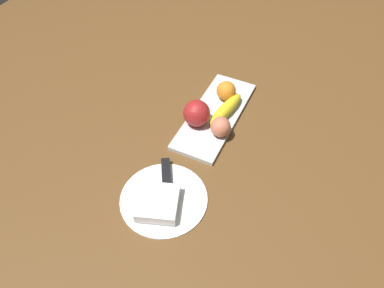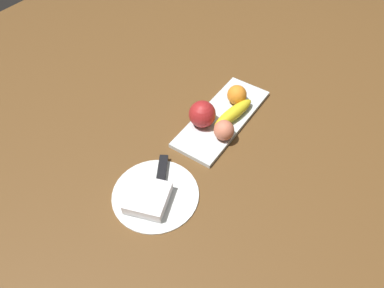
{
  "view_description": "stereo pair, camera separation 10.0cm",
  "coord_description": "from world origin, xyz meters",
  "px_view_note": "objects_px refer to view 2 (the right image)",
  "views": [
    {
      "loc": [
        0.73,
        0.25,
        0.8
      ],
      "look_at": [
        0.14,
        -0.03,
        0.04
      ],
      "focal_mm": 33.04,
      "sensor_mm": 36.0,
      "label": 1
    },
    {
      "loc": [
        0.68,
        0.34,
        0.8
      ],
      "look_at": [
        0.14,
        -0.03,
        0.04
      ],
      "focal_mm": 33.04,
      "sensor_mm": 36.0,
      "label": 2
    }
  ],
  "objects_px": {
    "apple": "(202,114)",
    "orange_near_apple": "(237,95)",
    "fruit_tray": "(222,118)",
    "knife": "(162,173)",
    "peach": "(224,130)",
    "folded_napkin": "(148,198)",
    "banana": "(233,113)",
    "dinner_plate": "(155,194)"
  },
  "relations": [
    {
      "from": "fruit_tray",
      "to": "knife",
      "type": "distance_m",
      "value": 0.29
    },
    {
      "from": "banana",
      "to": "knife",
      "type": "height_order",
      "value": "banana"
    },
    {
      "from": "orange_near_apple",
      "to": "folded_napkin",
      "type": "relative_size",
      "value": 0.59
    },
    {
      "from": "apple",
      "to": "knife",
      "type": "relative_size",
      "value": 0.5
    },
    {
      "from": "apple",
      "to": "banana",
      "type": "relative_size",
      "value": 0.49
    },
    {
      "from": "fruit_tray",
      "to": "apple",
      "type": "xyz_separation_m",
      "value": [
        0.06,
        -0.04,
        0.05
      ]
    },
    {
      "from": "apple",
      "to": "folded_napkin",
      "type": "bearing_deg",
      "value": 6.69
    },
    {
      "from": "folded_napkin",
      "to": "fruit_tray",
      "type": "bearing_deg",
      "value": 180.0
    },
    {
      "from": "peach",
      "to": "folded_napkin",
      "type": "distance_m",
      "value": 0.3
    },
    {
      "from": "apple",
      "to": "orange_near_apple",
      "type": "distance_m",
      "value": 0.15
    },
    {
      "from": "apple",
      "to": "knife",
      "type": "bearing_deg",
      "value": 3.44
    },
    {
      "from": "knife",
      "to": "orange_near_apple",
      "type": "bearing_deg",
      "value": 145.43
    },
    {
      "from": "apple",
      "to": "folded_napkin",
      "type": "relative_size",
      "value": 0.78
    },
    {
      "from": "fruit_tray",
      "to": "banana",
      "type": "relative_size",
      "value": 2.24
    },
    {
      "from": "banana",
      "to": "orange_near_apple",
      "type": "distance_m",
      "value": 0.08
    },
    {
      "from": "dinner_plate",
      "to": "knife",
      "type": "bearing_deg",
      "value": -158.37
    },
    {
      "from": "orange_near_apple",
      "to": "peach",
      "type": "bearing_deg",
      "value": 16.07
    },
    {
      "from": "knife",
      "to": "fruit_tray",
      "type": "bearing_deg",
      "value": 144.7
    },
    {
      "from": "apple",
      "to": "orange_near_apple",
      "type": "xyz_separation_m",
      "value": [
        -0.15,
        0.04,
        -0.01
      ]
    },
    {
      "from": "banana",
      "to": "dinner_plate",
      "type": "distance_m",
      "value": 0.36
    },
    {
      "from": "orange_near_apple",
      "to": "knife",
      "type": "relative_size",
      "value": 0.38
    },
    {
      "from": "dinner_plate",
      "to": "apple",
      "type": "bearing_deg",
      "value": -172.62
    },
    {
      "from": "orange_near_apple",
      "to": "folded_napkin",
      "type": "xyz_separation_m",
      "value": [
        0.46,
        -0.0,
        -0.02
      ]
    },
    {
      "from": "fruit_tray",
      "to": "folded_napkin",
      "type": "height_order",
      "value": "folded_napkin"
    },
    {
      "from": "peach",
      "to": "folded_napkin",
      "type": "bearing_deg",
      "value": -9.01
    },
    {
      "from": "folded_napkin",
      "to": "banana",
      "type": "bearing_deg",
      "value": 175.69
    },
    {
      "from": "orange_near_apple",
      "to": "dinner_plate",
      "type": "height_order",
      "value": "orange_near_apple"
    },
    {
      "from": "banana",
      "to": "peach",
      "type": "xyz_separation_m",
      "value": [
        0.09,
        0.02,
        0.01
      ]
    },
    {
      "from": "banana",
      "to": "dinner_plate",
      "type": "xyz_separation_m",
      "value": [
        0.36,
        -0.03,
        -0.03
      ]
    },
    {
      "from": "folded_napkin",
      "to": "knife",
      "type": "relative_size",
      "value": 0.64
    },
    {
      "from": "orange_near_apple",
      "to": "knife",
      "type": "height_order",
      "value": "orange_near_apple"
    },
    {
      "from": "banana",
      "to": "folded_napkin",
      "type": "relative_size",
      "value": 1.6
    },
    {
      "from": "orange_near_apple",
      "to": "dinner_plate",
      "type": "distance_m",
      "value": 0.43
    },
    {
      "from": "fruit_tray",
      "to": "apple",
      "type": "bearing_deg",
      "value": -29.71
    },
    {
      "from": "peach",
      "to": "knife",
      "type": "height_order",
      "value": "peach"
    },
    {
      "from": "apple",
      "to": "banana",
      "type": "xyz_separation_m",
      "value": [
        -0.08,
        0.07,
        -0.02
      ]
    },
    {
      "from": "apple",
      "to": "peach",
      "type": "xyz_separation_m",
      "value": [
        0.01,
        0.08,
        -0.01
      ]
    },
    {
      "from": "fruit_tray",
      "to": "apple",
      "type": "relative_size",
      "value": 4.6
    },
    {
      "from": "peach",
      "to": "dinner_plate",
      "type": "distance_m",
      "value": 0.28
    },
    {
      "from": "peach",
      "to": "knife",
      "type": "bearing_deg",
      "value": -18.38
    },
    {
      "from": "dinner_plate",
      "to": "knife",
      "type": "height_order",
      "value": "knife"
    },
    {
      "from": "dinner_plate",
      "to": "folded_napkin",
      "type": "xyz_separation_m",
      "value": [
        0.03,
        0.0,
        0.02
      ]
    }
  ]
}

